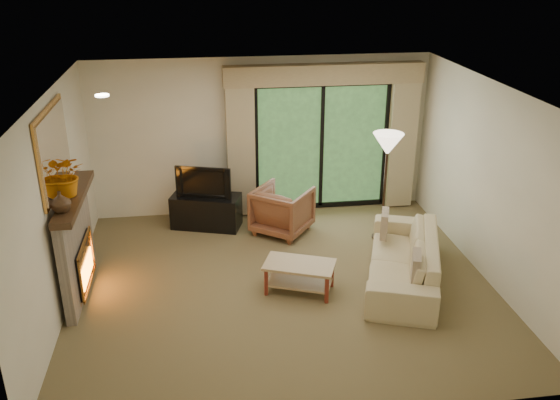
{
  "coord_description": "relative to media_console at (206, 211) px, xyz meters",
  "views": [
    {
      "loc": [
        -1.0,
        -6.77,
        4.15
      ],
      "look_at": [
        0.0,
        0.3,
        1.1
      ],
      "focal_mm": 38.0,
      "sensor_mm": 36.0,
      "label": 1
    }
  ],
  "objects": [
    {
      "name": "tv",
      "position": [
        0.0,
        0.0,
        0.52
      ],
      "size": [
        0.88,
        0.38,
        0.51
      ],
      "primitive_type": "imported",
      "rotation": [
        0.0,
        0.0,
        -0.31
      ],
      "color": "black",
      "rests_on": "media_console"
    },
    {
      "name": "sliding_door",
      "position": [
        1.96,
        0.5,
        0.83
      ],
      "size": [
        2.26,
        0.1,
        2.16
      ],
      "primitive_type": null,
      "color": "black",
      "rests_on": "floor"
    },
    {
      "name": "pillow_near",
      "position": [
        2.49,
        -2.69,
        0.28
      ],
      "size": [
        0.22,
        0.39,
        0.38
      ],
      "primitive_type": "cube",
      "rotation": [
        0.0,
        0.0,
        -0.34
      ],
      "color": "brown",
      "rests_on": "sofa"
    },
    {
      "name": "mirror",
      "position": [
        -1.76,
        -1.75,
        1.68
      ],
      "size": [
        0.07,
        1.45,
        1.02
      ],
      "primitive_type": null,
      "color": "#CA893C",
      "rests_on": "wall_left"
    },
    {
      "name": "floor",
      "position": [
        0.96,
        -1.95,
        -0.27
      ],
      "size": [
        5.5,
        5.5,
        0.0
      ],
      "primitive_type": "plane",
      "color": "brown",
      "rests_on": "ground"
    },
    {
      "name": "cornice",
      "position": [
        1.96,
        0.41,
        2.05
      ],
      "size": [
        3.2,
        0.24,
        0.32
      ],
      "primitive_type": "cube",
      "color": "tan",
      "rests_on": "wall_back"
    },
    {
      "name": "wall_left",
      "position": [
        -1.79,
        -1.95,
        1.03
      ],
      "size": [
        0.0,
        5.0,
        5.0
      ],
      "primitive_type": "plane",
      "rotation": [
        1.57,
        0.0,
        1.57
      ],
      "color": "beige",
      "rests_on": "ground"
    },
    {
      "name": "coffee_table",
      "position": [
        1.14,
        -2.14,
        -0.07
      ],
      "size": [
        1.02,
        0.79,
        0.4
      ],
      "primitive_type": null,
      "rotation": [
        0.0,
        0.0,
        -0.38
      ],
      "color": "tan",
      "rests_on": "floor"
    },
    {
      "name": "media_console",
      "position": [
        0.0,
        0.0,
        0.0
      ],
      "size": [
        1.17,
        0.78,
        0.54
      ],
      "primitive_type": "cube",
      "rotation": [
        0.0,
        0.0,
        -0.31
      ],
      "color": "black",
      "rests_on": "floor"
    },
    {
      "name": "sofa",
      "position": [
        2.57,
        -2.05,
        0.06
      ],
      "size": [
        1.56,
        2.38,
        0.65
      ],
      "primitive_type": "imported",
      "rotation": [
        0.0,
        0.0,
        -1.91
      ],
      "color": "#C8B587",
      "rests_on": "floor"
    },
    {
      "name": "ceiling",
      "position": [
        0.96,
        -1.95,
        2.33
      ],
      "size": [
        5.5,
        5.5,
        0.0
      ],
      "primitive_type": "plane",
      "rotation": [
        3.14,
        0.0,
        0.0
      ],
      "color": "silver",
      "rests_on": "ground"
    },
    {
      "name": "wall_right",
      "position": [
        3.71,
        -1.95,
        1.03
      ],
      "size": [
        0.0,
        5.0,
        5.0
      ],
      "primitive_type": "plane",
      "rotation": [
        1.57,
        0.0,
        -1.57
      ],
      "color": "beige",
      "rests_on": "ground"
    },
    {
      "name": "wall_front",
      "position": [
        0.96,
        -4.45,
        1.03
      ],
      "size": [
        5.0,
        0.0,
        5.0
      ],
      "primitive_type": "plane",
      "rotation": [
        -1.57,
        0.0,
        0.0
      ],
      "color": "beige",
      "rests_on": "ground"
    },
    {
      "name": "curtain_right",
      "position": [
        3.31,
        0.39,
        0.93
      ],
      "size": [
        0.45,
        0.18,
        2.35
      ],
      "primitive_type": "cube",
      "color": "tan",
      "rests_on": "floor"
    },
    {
      "name": "pillow_far",
      "position": [
        2.49,
        -1.41,
        0.28
      ],
      "size": [
        0.22,
        0.38,
        0.37
      ],
      "primitive_type": "cube",
      "rotation": [
        0.0,
        0.0,
        -0.34
      ],
      "color": "brown",
      "rests_on": "sofa"
    },
    {
      "name": "wall_back",
      "position": [
        0.96,
        0.55,
        1.03
      ],
      "size": [
        5.0,
        0.0,
        5.0
      ],
      "primitive_type": "plane",
      "rotation": [
        1.57,
        0.0,
        0.0
      ],
      "color": "beige",
      "rests_on": "ground"
    },
    {
      "name": "curtain_left",
      "position": [
        0.61,
        0.39,
        0.93
      ],
      "size": [
        0.45,
        0.18,
        2.35
      ],
      "primitive_type": "cube",
      "color": "tan",
      "rests_on": "floor"
    },
    {
      "name": "branches",
      "position": [
        -1.65,
        -1.78,
        1.37
      ],
      "size": [
        0.53,
        0.47,
        0.54
      ],
      "primitive_type": "imported",
      "rotation": [
        0.0,
        0.0,
        -0.11
      ],
      "color": "#C2670C",
      "rests_on": "fireplace"
    },
    {
      "name": "fireplace",
      "position": [
        -1.67,
        -1.75,
        0.42
      ],
      "size": [
        0.24,
        1.7,
        1.37
      ],
      "primitive_type": null,
      "color": "gray",
      "rests_on": "floor"
    },
    {
      "name": "floor_lamp",
      "position": [
        2.67,
        -0.79,
        0.57
      ],
      "size": [
        0.54,
        0.54,
        1.68
      ],
      "primitive_type": null,
      "rotation": [
        0.0,
        0.0,
        0.22
      ],
      "color": "#FEE7C7",
      "rests_on": "floor"
    },
    {
      "name": "armchair",
      "position": [
        1.18,
        -0.36,
        0.1
      ],
      "size": [
        1.12,
        1.12,
        0.74
      ],
      "primitive_type": "imported",
      "rotation": [
        0.0,
        0.0,
        2.5
      ],
      "color": "brown",
      "rests_on": "floor"
    },
    {
      "name": "vase",
      "position": [
        -1.65,
        -2.26,
        1.22
      ],
      "size": [
        0.26,
        0.26,
        0.25
      ],
      "primitive_type": "imported",
      "rotation": [
        0.0,
        0.0,
        -0.13
      ],
      "color": "#3B2717",
      "rests_on": "fireplace"
    }
  ]
}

